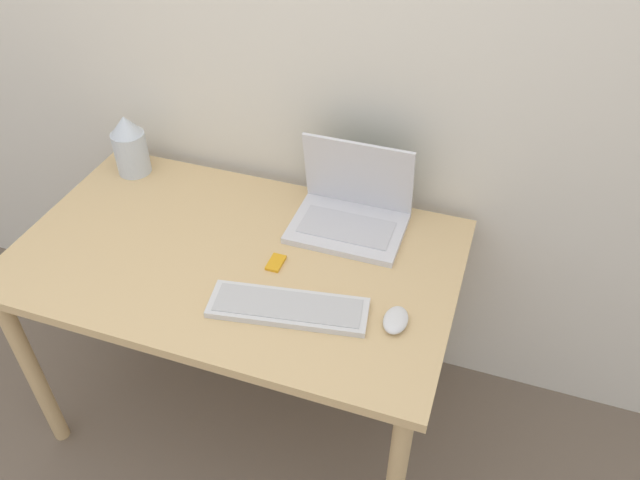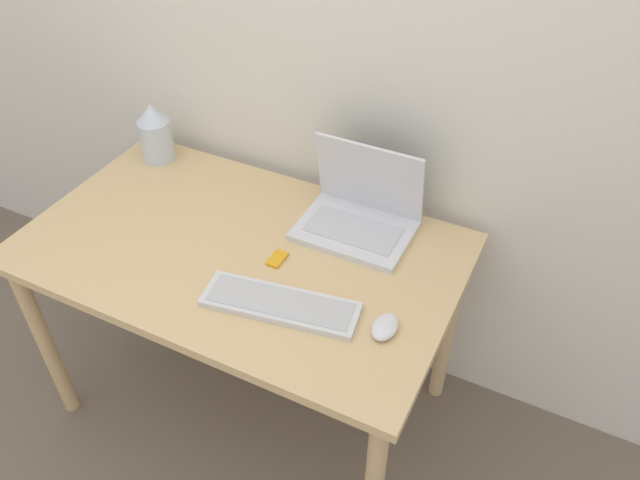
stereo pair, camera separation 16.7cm
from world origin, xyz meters
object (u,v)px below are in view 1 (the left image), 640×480
at_px(mouse, 396,320).
at_px(vase, 130,145).
at_px(mp3_player, 276,263).
at_px(laptop, 351,209).
at_px(keyboard, 288,308).

relative_size(mouse, vase, 0.47).
bearing_deg(mp3_player, laptop, 58.69).
bearing_deg(mouse, mp3_player, 163.40).
distance_m(laptop, keyboard, 0.40).
height_order(laptop, vase, laptop).
bearing_deg(vase, keyboard, -30.97).
bearing_deg(mp3_player, mouse, -16.60).
xyz_separation_m(keyboard, mouse, (0.27, 0.04, 0.00)).
height_order(keyboard, mouse, mouse).
relative_size(laptop, mp3_player, 4.90).
distance_m(laptop, vase, 0.77).
relative_size(vase, mp3_player, 3.05).
bearing_deg(laptop, mp3_player, -121.31).
relative_size(laptop, vase, 1.61).
height_order(laptop, mouse, laptop).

